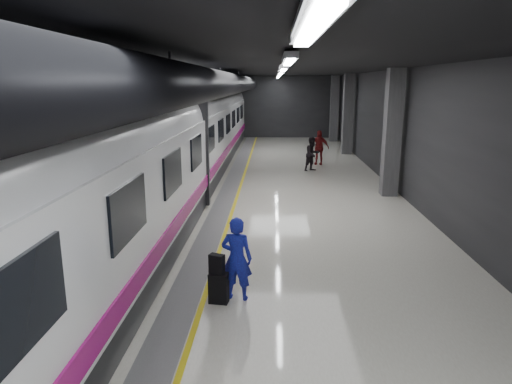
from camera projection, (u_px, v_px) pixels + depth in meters
ground at (262, 208)px, 14.92m from camera, size 40.00×40.00×0.00m
platform_hall at (255, 97)px, 15.03m from camera, size 10.02×40.02×4.51m
train at (161, 145)px, 14.56m from camera, size 3.05×38.00×4.05m
traveler_main at (237, 259)px, 8.49m from camera, size 0.64×0.47×1.61m
suitcase_main at (219, 288)px, 8.45m from camera, size 0.38×0.27×0.58m
shoulder_bag at (217, 264)px, 8.34m from camera, size 0.31×0.24×0.37m
traveler_far_a at (312, 154)px, 21.05m from camera, size 0.97×0.94×1.58m
traveler_far_b at (319, 147)px, 22.76m from camera, size 1.07×0.66×1.71m
suitcase_far at (318, 148)px, 26.98m from camera, size 0.33×0.22×0.47m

